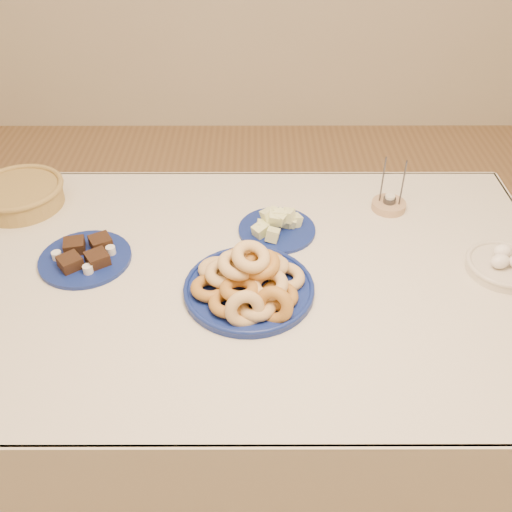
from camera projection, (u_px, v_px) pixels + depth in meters
name	position (u px, v px, depth m)	size (l,w,h in m)	color
ground	(256.00, 431.00, 2.06)	(5.00, 5.00, 0.00)	#966E46
dining_table	(256.00, 301.00, 1.66)	(1.71, 1.11, 0.75)	brown
donut_platter	(249.00, 283.00, 1.50)	(0.37, 0.37, 0.16)	navy
melon_plate	(277.00, 225.00, 1.73)	(0.29, 0.29, 0.08)	navy
brownie_plate	(85.00, 256.00, 1.63)	(0.34, 0.34, 0.05)	navy
wicker_basket	(19.00, 194.00, 1.84)	(0.37, 0.37, 0.08)	olive
candle_holder	(389.00, 204.00, 1.83)	(0.14, 0.14, 0.18)	tan
egg_bowl	(504.00, 265.00, 1.58)	(0.25, 0.25, 0.07)	beige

